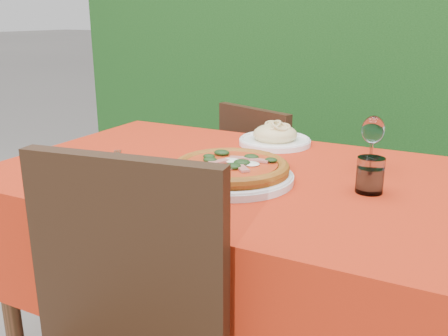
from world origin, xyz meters
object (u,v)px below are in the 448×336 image
at_px(chair_far, 267,187).
at_px(wine_glass, 373,132).
at_px(pizza_plate, 231,171).
at_px(pasta_plate, 275,137).
at_px(water_glass, 370,177).
at_px(fork, 114,159).

distance_m(chair_far, wine_glass, 0.79).
bearing_deg(pizza_plate, wine_glass, 42.00).
bearing_deg(wine_glass, pizza_plate, -138.00).
bearing_deg(pasta_plate, pizza_plate, -84.21).
distance_m(chair_far, pasta_plate, 0.47).
distance_m(chair_far, water_glass, 0.91).
xyz_separation_m(chair_far, pizza_plate, (0.20, -0.74, 0.31)).
xyz_separation_m(pasta_plate, fork, (-0.35, -0.40, -0.02)).
xyz_separation_m(pizza_plate, pasta_plate, (-0.04, 0.41, -0.00)).
relative_size(chair_far, fork, 4.37).
bearing_deg(fork, pasta_plate, 16.27).
distance_m(pasta_plate, fork, 0.54).
height_order(wine_glass, fork, wine_glass).
distance_m(chair_far, pizza_plate, 0.83).
relative_size(chair_far, wine_glass, 5.34).
bearing_deg(chair_far, pasta_plate, 136.16).
relative_size(water_glass, fork, 0.47).
distance_m(pizza_plate, pasta_plate, 0.41).
distance_m(pizza_plate, water_glass, 0.35).
height_order(water_glass, fork, water_glass).
bearing_deg(pizza_plate, fork, 178.45).
relative_size(pasta_plate, water_glass, 2.73).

